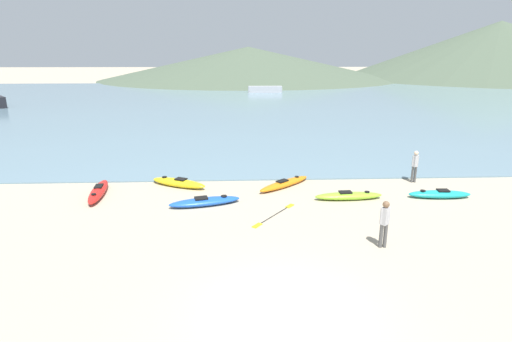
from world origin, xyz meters
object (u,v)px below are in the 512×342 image
(kayak_on_sand_2, at_px, (348,196))
(moored_boat_0, at_px, (265,89))
(person_near_foreground, at_px, (385,221))
(kayak_on_sand_0, at_px, (179,183))
(kayak_on_sand_4, at_px, (98,191))
(kayak_on_sand_5, at_px, (284,184))
(kayak_on_sand_1, at_px, (440,194))
(loose_paddle, at_px, (274,215))
(person_near_waterline, at_px, (415,164))
(kayak_on_sand_3, at_px, (205,202))

(kayak_on_sand_2, xyz_separation_m, moored_boat_0, (-0.23, 49.77, 0.40))
(person_near_foreground, bearing_deg, kayak_on_sand_0, 138.69)
(kayak_on_sand_0, xyz_separation_m, kayak_on_sand_4, (-3.33, -1.04, -0.01))
(kayak_on_sand_5, xyz_separation_m, moored_boat_0, (2.29, 47.95, 0.41))
(kayak_on_sand_2, xyz_separation_m, kayak_on_sand_5, (-2.52, 1.82, -0.01))
(kayak_on_sand_1, height_order, kayak_on_sand_5, kayak_on_sand_1)
(person_near_foreground, height_order, moored_boat_0, person_near_foreground)
(loose_paddle, bearing_deg, person_near_waterline, 28.58)
(kayak_on_sand_2, bearing_deg, kayak_on_sand_0, 164.45)
(kayak_on_sand_3, xyz_separation_m, person_near_waterline, (9.77, 2.62, 0.73))
(kayak_on_sand_5, height_order, person_near_foreground, person_near_foreground)
(kayak_on_sand_1, distance_m, moored_boat_0, 49.92)
(person_near_foreground, height_order, person_near_waterline, person_near_foreground)
(kayak_on_sand_3, height_order, moored_boat_0, moored_boat_0)
(kayak_on_sand_3, bearing_deg, kayak_on_sand_1, 2.52)
(kayak_on_sand_3, relative_size, person_near_waterline, 1.93)
(kayak_on_sand_3, bearing_deg, person_near_foreground, -33.78)
(kayak_on_sand_5, distance_m, person_near_waterline, 6.31)
(kayak_on_sand_2, height_order, kayak_on_sand_3, kayak_on_sand_2)
(kayak_on_sand_5, bearing_deg, kayak_on_sand_4, -174.54)
(kayak_on_sand_2, distance_m, person_near_waterline, 4.40)
(moored_boat_0, xyz_separation_m, loose_paddle, (-3.06, -51.39, -0.54))
(moored_boat_0, relative_size, loose_paddle, 2.34)
(kayak_on_sand_1, bearing_deg, kayak_on_sand_5, 164.51)
(kayak_on_sand_0, relative_size, person_near_waterline, 1.83)
(kayak_on_sand_2, bearing_deg, kayak_on_sand_4, 174.54)
(loose_paddle, bearing_deg, kayak_on_sand_1, 12.84)
(person_near_foreground, bearing_deg, loose_paddle, 139.24)
(person_near_waterline, bearing_deg, loose_paddle, -151.42)
(kayak_on_sand_1, height_order, loose_paddle, kayak_on_sand_1)
(moored_boat_0, bearing_deg, kayak_on_sand_2, -89.74)
(kayak_on_sand_5, height_order, moored_boat_0, moored_boat_0)
(kayak_on_sand_3, distance_m, moored_boat_0, 50.52)
(loose_paddle, bearing_deg, kayak_on_sand_5, 77.31)
(kayak_on_sand_0, xyz_separation_m, kayak_on_sand_1, (11.38, -2.04, -0.02))
(kayak_on_sand_0, bearing_deg, kayak_on_sand_3, -60.44)
(kayak_on_sand_3, relative_size, person_near_foreground, 1.91)
(kayak_on_sand_3, relative_size, kayak_on_sand_4, 0.93)
(kayak_on_sand_0, relative_size, moored_boat_0, 0.52)
(kayak_on_sand_1, relative_size, kayak_on_sand_2, 0.92)
(person_near_foreground, distance_m, moored_boat_0, 54.15)
(kayak_on_sand_4, bearing_deg, kayak_on_sand_3, -16.95)
(kayak_on_sand_3, bearing_deg, kayak_on_sand_0, 119.56)
(kayak_on_sand_3, distance_m, person_near_foreground, 7.17)
(kayak_on_sand_2, relative_size, loose_paddle, 1.25)
(person_near_foreground, bearing_deg, kayak_on_sand_5, 111.34)
(kayak_on_sand_0, xyz_separation_m, person_near_waterline, (11.18, 0.14, 0.71))
(person_near_foreground, relative_size, person_near_waterline, 1.01)
(kayak_on_sand_1, relative_size, moored_boat_0, 0.49)
(kayak_on_sand_4, bearing_deg, person_near_foreground, -26.89)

